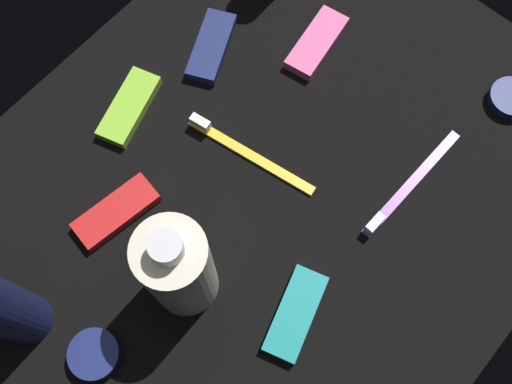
{
  "coord_description": "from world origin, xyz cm",
  "views": [
    {
      "loc": [
        -17.67,
        -15.55,
        69.86
      ],
      "look_at": [
        0.0,
        0.0,
        3.0
      ],
      "focal_mm": 42.55,
      "sensor_mm": 36.0,
      "label": 1
    }
  ],
  "objects_px": {
    "cream_tin_left": "(510,98)",
    "cream_tin_right": "(95,354)",
    "snack_bar_teal": "(295,314)",
    "snack_bar_lime": "(129,107)",
    "bodywash_bottle": "(178,269)",
    "snack_bar_red": "(116,212)",
    "snack_bar_navy": "(211,47)",
    "toothbrush_yellow": "(243,150)",
    "lotion_bottle": "(0,309)",
    "snack_bar_pink": "(317,43)",
    "toothbrush_purple": "(407,188)"
  },
  "relations": [
    {
      "from": "cream_tin_left",
      "to": "cream_tin_right",
      "type": "relative_size",
      "value": 0.99
    },
    {
      "from": "snack_bar_teal",
      "to": "snack_bar_lime",
      "type": "xyz_separation_m",
      "value": [
        0.06,
        0.33,
        0.0
      ]
    },
    {
      "from": "bodywash_bottle",
      "to": "cream_tin_right",
      "type": "bearing_deg",
      "value": 170.66
    },
    {
      "from": "snack_bar_red",
      "to": "bodywash_bottle",
      "type": "bearing_deg",
      "value": -84.22
    },
    {
      "from": "snack_bar_navy",
      "to": "snack_bar_red",
      "type": "bearing_deg",
      "value": 170.52
    },
    {
      "from": "snack_bar_red",
      "to": "cream_tin_right",
      "type": "xyz_separation_m",
      "value": [
        -0.13,
        -0.1,
        0.0
      ]
    },
    {
      "from": "toothbrush_yellow",
      "to": "snack_bar_teal",
      "type": "distance_m",
      "value": 0.21
    },
    {
      "from": "snack_bar_red",
      "to": "cream_tin_left",
      "type": "xyz_separation_m",
      "value": [
        0.44,
        -0.27,
        0.0
      ]
    },
    {
      "from": "lotion_bottle",
      "to": "toothbrush_yellow",
      "type": "height_order",
      "value": "lotion_bottle"
    },
    {
      "from": "snack_bar_lime",
      "to": "cream_tin_left",
      "type": "bearing_deg",
      "value": -64.72
    },
    {
      "from": "snack_bar_lime",
      "to": "cream_tin_left",
      "type": "distance_m",
      "value": 0.49
    },
    {
      "from": "snack_bar_navy",
      "to": "snack_bar_pink",
      "type": "height_order",
      "value": "same"
    },
    {
      "from": "lotion_bottle",
      "to": "bodywash_bottle",
      "type": "xyz_separation_m",
      "value": [
        0.15,
        -0.11,
        0.0
      ]
    },
    {
      "from": "lotion_bottle",
      "to": "toothbrush_purple",
      "type": "xyz_separation_m",
      "value": [
        0.41,
        -0.23,
        -0.08
      ]
    },
    {
      "from": "lotion_bottle",
      "to": "snack_bar_red",
      "type": "bearing_deg",
      "value": 5.48
    },
    {
      "from": "bodywash_bottle",
      "to": "cream_tin_left",
      "type": "height_order",
      "value": "bodywash_bottle"
    },
    {
      "from": "lotion_bottle",
      "to": "toothbrush_yellow",
      "type": "relative_size",
      "value": 1.04
    },
    {
      "from": "toothbrush_purple",
      "to": "snack_bar_red",
      "type": "distance_m",
      "value": 0.35
    },
    {
      "from": "bodywash_bottle",
      "to": "snack_bar_red",
      "type": "bearing_deg",
      "value": 86.88
    },
    {
      "from": "snack_bar_pink",
      "to": "lotion_bottle",
      "type": "bearing_deg",
      "value": 168.98
    },
    {
      "from": "lotion_bottle",
      "to": "cream_tin_right",
      "type": "bearing_deg",
      "value": -74.02
    },
    {
      "from": "toothbrush_purple",
      "to": "snack_bar_pink",
      "type": "height_order",
      "value": "toothbrush_purple"
    },
    {
      "from": "cream_tin_left",
      "to": "snack_bar_red",
      "type": "bearing_deg",
      "value": 148.52
    },
    {
      "from": "snack_bar_pink",
      "to": "snack_bar_lime",
      "type": "height_order",
      "value": "same"
    },
    {
      "from": "snack_bar_pink",
      "to": "cream_tin_left",
      "type": "xyz_separation_m",
      "value": [
        0.1,
        -0.24,
        0.0
      ]
    },
    {
      "from": "snack_bar_teal",
      "to": "snack_bar_lime",
      "type": "bearing_deg",
      "value": 62.09
    },
    {
      "from": "snack_bar_red",
      "to": "cream_tin_left",
      "type": "distance_m",
      "value": 0.52
    },
    {
      "from": "cream_tin_left",
      "to": "snack_bar_pink",
      "type": "bearing_deg",
      "value": 112.71
    },
    {
      "from": "toothbrush_yellow",
      "to": "cream_tin_left",
      "type": "bearing_deg",
      "value": -36.86
    },
    {
      "from": "snack_bar_red",
      "to": "snack_bar_lime",
      "type": "relative_size",
      "value": 1.0
    },
    {
      "from": "cream_tin_left",
      "to": "cream_tin_right",
      "type": "distance_m",
      "value": 0.6
    },
    {
      "from": "toothbrush_yellow",
      "to": "cream_tin_right",
      "type": "height_order",
      "value": "toothbrush_yellow"
    },
    {
      "from": "snack_bar_navy",
      "to": "lotion_bottle",
      "type": "bearing_deg",
      "value": 166.47
    },
    {
      "from": "snack_bar_teal",
      "to": "snack_bar_lime",
      "type": "height_order",
      "value": "same"
    },
    {
      "from": "lotion_bottle",
      "to": "snack_bar_red",
      "type": "distance_m",
      "value": 0.17
    },
    {
      "from": "cream_tin_right",
      "to": "snack_bar_red",
      "type": "bearing_deg",
      "value": 37.8
    },
    {
      "from": "lotion_bottle",
      "to": "cream_tin_left",
      "type": "height_order",
      "value": "lotion_bottle"
    },
    {
      "from": "snack_bar_lime",
      "to": "cream_tin_left",
      "type": "relative_size",
      "value": 1.85
    },
    {
      "from": "lotion_bottle",
      "to": "toothbrush_yellow",
      "type": "xyz_separation_m",
      "value": [
        0.32,
        -0.05,
        -0.08
      ]
    },
    {
      "from": "bodywash_bottle",
      "to": "snack_bar_teal",
      "type": "bearing_deg",
      "value": -64.35
    },
    {
      "from": "lotion_bottle",
      "to": "snack_bar_pink",
      "type": "bearing_deg",
      "value": -1.81
    },
    {
      "from": "snack_bar_red",
      "to": "snack_bar_navy",
      "type": "bearing_deg",
      "value": 25.0
    },
    {
      "from": "snack_bar_teal",
      "to": "snack_bar_lime",
      "type": "relative_size",
      "value": 1.0
    },
    {
      "from": "snack_bar_navy",
      "to": "cream_tin_right",
      "type": "bearing_deg",
      "value": 179.07
    },
    {
      "from": "bodywash_bottle",
      "to": "snack_bar_teal",
      "type": "distance_m",
      "value": 0.15
    },
    {
      "from": "snack_bar_red",
      "to": "snack_bar_navy",
      "type": "relative_size",
      "value": 1.0
    },
    {
      "from": "toothbrush_yellow",
      "to": "snack_bar_red",
      "type": "height_order",
      "value": "toothbrush_yellow"
    },
    {
      "from": "bodywash_bottle",
      "to": "cream_tin_right",
      "type": "relative_size",
      "value": 3.26
    },
    {
      "from": "snack_bar_lime",
      "to": "cream_tin_left",
      "type": "xyz_separation_m",
      "value": [
        0.33,
        -0.36,
        0.0
      ]
    },
    {
      "from": "toothbrush_purple",
      "to": "cream_tin_right",
      "type": "distance_m",
      "value": 0.41
    }
  ]
}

